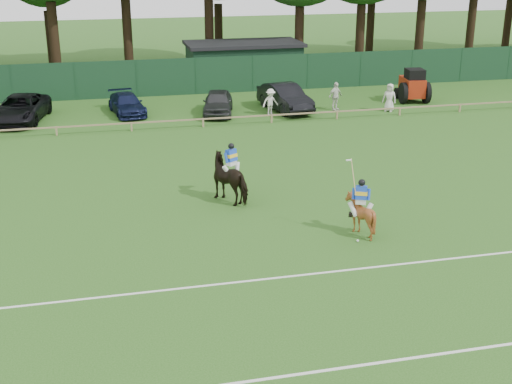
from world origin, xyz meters
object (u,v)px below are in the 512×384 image
object	(u,v)px
spectator_left	(270,102)
tractor	(413,86)
estate_black	(285,98)
utility_shed	(244,63)
spectator_right	(389,98)
suv_black	(20,109)
polo_ball	(358,241)
horse_chestnut	(360,215)
hatch_grey	(218,102)
horse_dark	(232,178)
spectator_mid	(335,96)
sedan_navy	(127,104)

from	to	relation	value
spectator_left	tractor	world-z (taller)	tractor
estate_black	utility_shed	world-z (taller)	utility_shed
spectator_right	suv_black	bearing A→B (deg)	-147.74
polo_ball	tractor	xyz separation A→B (m)	(11.75, 20.37, 0.99)
spectator_right	tractor	distance (m)	3.42
horse_chestnut	polo_ball	bearing A→B (deg)	89.22
horse_chestnut	hatch_grey	bearing A→B (deg)	-60.97
horse_chestnut	hatch_grey	world-z (taller)	hatch_grey
suv_black	tractor	distance (m)	24.51
hatch_grey	spectator_left	size ratio (longest dim) A/B	2.67
spectator_right	polo_ball	size ratio (longest dim) A/B	19.06
spectator_left	polo_ball	xyz separation A→B (m)	(-1.77, -18.89, -0.75)
spectator_left	polo_ball	world-z (taller)	spectator_left
spectator_right	hatch_grey	bearing A→B (deg)	-150.30
horse_dark	estate_black	xyz separation A→B (m)	(6.37, 14.76, -0.12)
spectator_left	spectator_right	size ratio (longest dim) A/B	0.93
estate_black	spectator_mid	size ratio (longest dim) A/B	2.84
sedan_navy	tractor	size ratio (longest dim) A/B	1.51
spectator_right	utility_shed	bearing A→B (deg)	160.85
suv_black	spectator_left	size ratio (longest dim) A/B	3.45
sedan_navy	horse_dark	bearing A→B (deg)	-87.44
tractor	horse_chestnut	bearing A→B (deg)	-112.41
horse_dark	spectator_right	bearing A→B (deg)	-166.72
hatch_grey	utility_shed	size ratio (longest dim) A/B	0.51
sedan_navy	polo_ball	distance (m)	22.16
spectator_mid	tractor	bearing A→B (deg)	-12.15
spectator_mid	utility_shed	xyz separation A→B (m)	(-3.66, 9.79, 0.66)
spectator_mid	horse_chestnut	bearing A→B (deg)	-130.50
estate_black	utility_shed	bearing A→B (deg)	83.23
suv_black	estate_black	bearing A→B (deg)	7.26
horse_chestnut	utility_shed	bearing A→B (deg)	-69.82
polo_ball	horse_dark	bearing A→B (deg)	124.09
sedan_navy	polo_ball	xyz separation A→B (m)	(6.64, -21.13, -0.57)
horse_dark	sedan_navy	distance (m)	16.39
spectator_left	spectator_mid	xyz separation A→B (m)	(4.24, 0.33, 0.07)
spectator_left	utility_shed	bearing A→B (deg)	77.17
spectator_right	spectator_mid	bearing A→B (deg)	-159.98
polo_ball	spectator_mid	bearing A→B (deg)	72.65
spectator_left	utility_shed	size ratio (longest dim) A/B	0.19
horse_dark	polo_ball	size ratio (longest dim) A/B	24.57
polo_ball	tractor	size ratio (longest dim) A/B	0.03
horse_dark	spectator_right	size ratio (longest dim) A/B	1.29
hatch_grey	spectator_left	xyz separation A→B (m)	(3.04, -0.93, 0.07)
horse_dark	utility_shed	distance (m)	24.64
horse_chestnut	hatch_grey	xyz separation A→B (m)	(-1.59, 19.14, 0.01)
suv_black	polo_ball	world-z (taller)	suv_black
utility_shed	horse_chestnut	bearing A→B (deg)	-94.10
sedan_navy	estate_black	size ratio (longest dim) A/B	0.86
spectator_right	estate_black	bearing A→B (deg)	-156.32
sedan_navy	suv_black	bearing A→B (deg)	175.68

